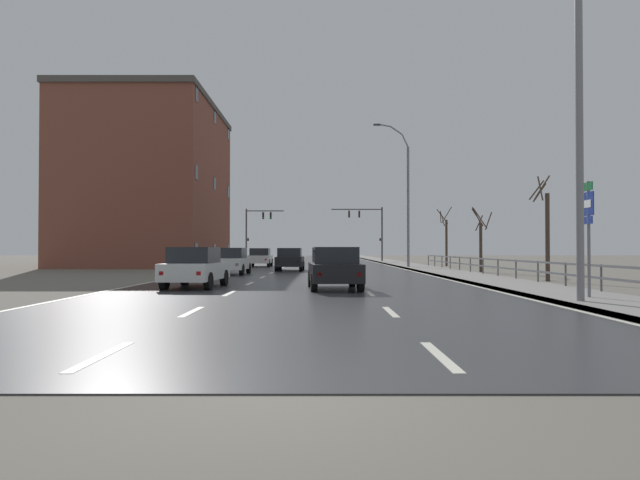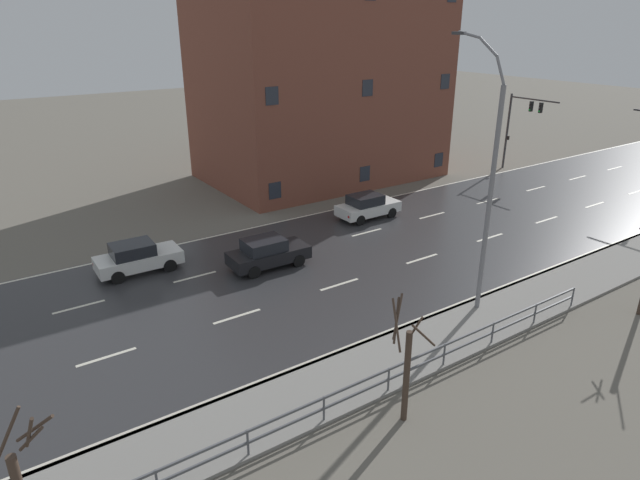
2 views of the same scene
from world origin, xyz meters
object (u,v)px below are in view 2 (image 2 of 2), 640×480
object	(u,v)px
street_lamp_midground	(488,186)
car_mid_centre	(137,257)
traffic_signal_left	(519,120)
car_near_left	(268,253)
car_near_right	(367,206)
brick_building	(320,83)

from	to	relation	value
street_lamp_midground	car_mid_centre	size ratio (longest dim) A/B	2.75
traffic_signal_left	car_near_left	bearing A→B (deg)	-78.35
car_near_left	car_near_right	distance (m)	9.37
car_near_left	traffic_signal_left	bearing A→B (deg)	102.64
car_near_right	brick_building	bearing A→B (deg)	162.20
street_lamp_midground	car_mid_centre	world-z (taller)	street_lamp_midground
car_mid_centre	brick_building	distance (m)	21.59
brick_building	traffic_signal_left	bearing A→B (deg)	61.33
car_near_right	brick_building	xyz separation A→B (m)	(-10.32, 3.36, 6.49)
street_lamp_midground	brick_building	distance (m)	23.19
car_near_left	car_mid_centre	size ratio (longest dim) A/B	1.00
car_near_left	car_mid_centre	distance (m)	6.47
street_lamp_midground	car_mid_centre	distance (m)	16.96
traffic_signal_left	car_near_left	world-z (taller)	traffic_signal_left
street_lamp_midground	traffic_signal_left	world-z (taller)	street_lamp_midground
traffic_signal_left	car_mid_centre	xyz separation A→B (m)	(2.35, -32.21, -3.40)
car_near_right	traffic_signal_left	bearing A→B (deg)	98.24
street_lamp_midground	car_near_right	size ratio (longest dim) A/B	2.77
traffic_signal_left	car_near_right	size ratio (longest dim) A/B	1.51
car_mid_centre	street_lamp_midground	bearing A→B (deg)	44.13
street_lamp_midground	car_near_right	distance (m)	13.16
traffic_signal_left	car_near_left	size ratio (longest dim) A/B	1.50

